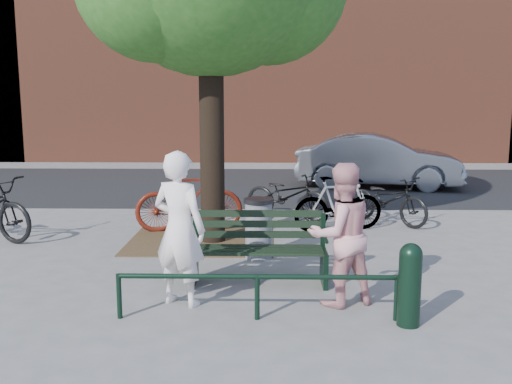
{
  "coord_description": "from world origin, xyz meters",
  "views": [
    {
      "loc": [
        0.11,
        -7.09,
        2.37
      ],
      "look_at": [
        -0.06,
        1.0,
        1.04
      ],
      "focal_mm": 40.0,
      "sensor_mm": 36.0,
      "label": 1
    }
  ],
  "objects_px": {
    "parked_car": "(378,161)",
    "litter_bin": "(259,228)",
    "bicycle_c": "(287,196)",
    "person_right": "(341,235)",
    "bollard": "(410,282)",
    "park_bench": "(259,246)",
    "person_left": "(179,229)"
  },
  "relations": [
    {
      "from": "parked_car",
      "to": "litter_bin",
      "type": "bearing_deg",
      "value": 165.18
    },
    {
      "from": "parked_car",
      "to": "bicycle_c",
      "type": "bearing_deg",
      "value": 157.52
    },
    {
      "from": "litter_bin",
      "to": "bicycle_c",
      "type": "relative_size",
      "value": 0.49
    },
    {
      "from": "person_right",
      "to": "bollard",
      "type": "height_order",
      "value": "person_right"
    },
    {
      "from": "person_right",
      "to": "park_bench",
      "type": "bearing_deg",
      "value": -61.76
    },
    {
      "from": "person_left",
      "to": "person_right",
      "type": "relative_size",
      "value": 1.08
    },
    {
      "from": "bicycle_c",
      "to": "person_right",
      "type": "bearing_deg",
      "value": -143.33
    },
    {
      "from": "park_bench",
      "to": "parked_car",
      "type": "height_order",
      "value": "parked_car"
    },
    {
      "from": "bicycle_c",
      "to": "parked_car",
      "type": "bearing_deg",
      "value": -0.6
    },
    {
      "from": "person_left",
      "to": "bicycle_c",
      "type": "distance_m",
      "value": 4.93
    },
    {
      "from": "litter_bin",
      "to": "bicycle_c",
      "type": "bearing_deg",
      "value": 79.34
    },
    {
      "from": "person_right",
      "to": "litter_bin",
      "type": "bearing_deg",
      "value": -85.37
    },
    {
      "from": "person_left",
      "to": "bollard",
      "type": "distance_m",
      "value": 2.6
    },
    {
      "from": "litter_bin",
      "to": "bollard",
      "type": "bearing_deg",
      "value": -57.48
    },
    {
      "from": "person_right",
      "to": "litter_bin",
      "type": "relative_size",
      "value": 1.83
    },
    {
      "from": "person_right",
      "to": "bollard",
      "type": "distance_m",
      "value": 0.97
    },
    {
      "from": "person_left",
      "to": "parked_car",
      "type": "distance_m",
      "value": 9.71
    },
    {
      "from": "person_right",
      "to": "bicycle_c",
      "type": "height_order",
      "value": "person_right"
    },
    {
      "from": "bicycle_c",
      "to": "person_left",
      "type": "bearing_deg",
      "value": -165.39
    },
    {
      "from": "park_bench",
      "to": "litter_bin",
      "type": "height_order",
      "value": "park_bench"
    },
    {
      "from": "bollard",
      "to": "bicycle_c",
      "type": "distance_m",
      "value": 5.42
    },
    {
      "from": "park_bench",
      "to": "bicycle_c",
      "type": "relative_size",
      "value": 0.95
    },
    {
      "from": "person_left",
      "to": "litter_bin",
      "type": "bearing_deg",
      "value": -89.87
    },
    {
      "from": "litter_bin",
      "to": "bicycle_c",
      "type": "distance_m",
      "value": 2.81
    },
    {
      "from": "bollard",
      "to": "park_bench",
      "type": "bearing_deg",
      "value": 138.56
    },
    {
      "from": "person_left",
      "to": "litter_bin",
      "type": "distance_m",
      "value": 2.18
    },
    {
      "from": "person_right",
      "to": "parked_car",
      "type": "height_order",
      "value": "person_right"
    },
    {
      "from": "bollard",
      "to": "parked_car",
      "type": "relative_size",
      "value": 0.21
    },
    {
      "from": "bollard",
      "to": "person_left",
      "type": "bearing_deg",
      "value": 166.61
    },
    {
      "from": "park_bench",
      "to": "person_right",
      "type": "relative_size",
      "value": 1.05
    },
    {
      "from": "person_left",
      "to": "bollard",
      "type": "xyz_separation_m",
      "value": [
        2.5,
        -0.6,
        -0.42
      ]
    },
    {
      "from": "bicycle_c",
      "to": "park_bench",
      "type": "bearing_deg",
      "value": -156.14
    }
  ]
}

